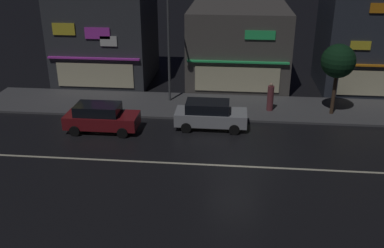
# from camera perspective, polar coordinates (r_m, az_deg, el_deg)

# --- Properties ---
(ground_plane) EXTENTS (140.00, 140.00, 0.00)m
(ground_plane) POSITION_cam_1_polar(r_m,az_deg,el_deg) (22.09, 5.74, -5.56)
(ground_plane) COLOR black
(lane_divider_stripe) EXTENTS (33.19, 0.16, 0.01)m
(lane_divider_stripe) POSITION_cam_1_polar(r_m,az_deg,el_deg) (22.09, 5.74, -5.54)
(lane_divider_stripe) COLOR beige
(lane_divider_stripe) RESTS_ON ground
(sidewalk_far) EXTENTS (34.94, 4.78, 0.14)m
(sidewalk_far) POSITION_cam_1_polar(r_m,az_deg,el_deg) (29.55, 5.84, 2.22)
(sidewalk_far) COLOR #4C4C4F
(sidewalk_far) RESTS_ON ground
(storefront_left_block) EXTENTS (7.59, 8.96, 5.83)m
(storefront_left_block) POSITION_cam_1_polar(r_m,az_deg,el_deg) (35.25, 6.08, 10.49)
(storefront_left_block) COLOR #56514C
(storefront_left_block) RESTS_ON ground
(storefront_center_block) EXTENTS (8.47, 6.31, 7.64)m
(storefront_center_block) POSITION_cam_1_polar(r_m,az_deg,el_deg) (35.45, 23.62, 10.27)
(storefront_center_block) COLOR #2D333D
(storefront_center_block) RESTS_ON ground
(storefront_right_block) EXTENTS (7.22, 7.12, 7.52)m
(storefront_right_block) POSITION_cam_1_polar(r_m,az_deg,el_deg) (35.66, -11.31, 11.70)
(storefront_right_block) COLOR #383A3F
(storefront_right_block) RESTS_ON ground
(streetlamp_west) EXTENTS (0.44, 1.64, 7.66)m
(streetlamp_west) POSITION_cam_1_polar(r_m,az_deg,el_deg) (29.10, -3.18, 11.33)
(streetlamp_west) COLOR #47494C
(streetlamp_west) RESTS_ON sidewalk_far
(pedestrian_on_sidewalk) EXTENTS (0.42, 0.42, 1.89)m
(pedestrian_on_sidewalk) POSITION_cam_1_polar(r_m,az_deg,el_deg) (28.86, 10.30, 3.42)
(pedestrian_on_sidewalk) COLOR brown
(pedestrian_on_sidewalk) RESTS_ON sidewalk_far
(street_tree) EXTENTS (2.13, 2.13, 4.56)m
(street_tree) POSITION_cam_1_polar(r_m,az_deg,el_deg) (28.56, 18.72, 7.81)
(street_tree) COLOR #473323
(street_tree) RESTS_ON sidewalk_far
(parked_car_near_kerb) EXTENTS (4.30, 1.98, 1.67)m
(parked_car_near_kerb) POSITION_cam_1_polar(r_m,az_deg,el_deg) (26.06, 2.40, 1.28)
(parked_car_near_kerb) COLOR #9EA0A5
(parked_car_near_kerb) RESTS_ON ground
(parked_car_trailing) EXTENTS (4.30, 1.98, 1.67)m
(parked_car_trailing) POSITION_cam_1_polar(r_m,az_deg,el_deg) (26.18, -11.91, 0.88)
(parked_car_trailing) COLOR maroon
(parked_car_trailing) RESTS_ON ground
(traffic_cone) EXTENTS (0.36, 0.36, 0.55)m
(traffic_cone) POSITION_cam_1_polar(r_m,az_deg,el_deg) (27.36, -10.64, 0.64)
(traffic_cone) COLOR orange
(traffic_cone) RESTS_ON ground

